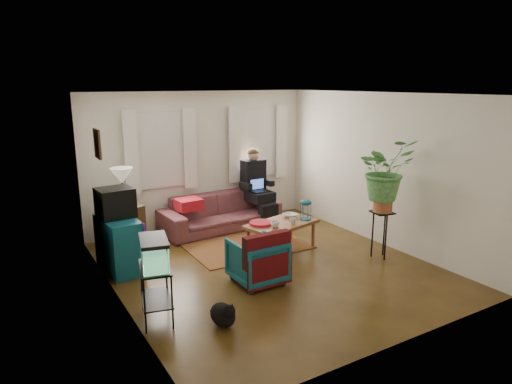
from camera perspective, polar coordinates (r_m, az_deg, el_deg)
floor at (r=7.09m, az=1.67°, el=-9.33°), size 4.50×5.00×0.01m
ceiling at (r=6.53m, az=1.83°, el=12.17°), size 4.50×5.00×0.01m
wall_back at (r=8.87m, az=-6.95°, el=4.01°), size 4.50×0.01×2.60m
wall_front at (r=4.85m, az=17.82°, el=-4.66°), size 4.50×0.01×2.60m
wall_left at (r=5.84m, az=-17.26°, el=-1.54°), size 0.01×5.00×2.60m
wall_right at (r=8.10m, az=15.33°, el=2.71°), size 0.01×5.00×2.60m
window_left at (r=8.52m, az=-11.89°, el=5.13°), size 1.08×0.04×1.38m
window_right at (r=9.38m, az=0.09°, el=6.18°), size 1.08×0.04×1.38m
curtains_left at (r=8.45m, az=-11.71°, el=5.07°), size 1.36×0.06×1.50m
curtains_right at (r=9.31m, az=0.35°, el=6.12°), size 1.36×0.06×1.50m
picture_frame at (r=6.54m, az=-19.15°, el=5.71°), size 0.04×0.32×0.40m
area_rug at (r=8.04m, az=-1.57°, el=-6.44°), size 2.03×1.63×0.01m
sofa at (r=8.73m, az=-4.48°, el=-1.82°), size 2.33×1.02×0.89m
seated_person at (r=9.08m, az=0.03°, el=0.36°), size 0.61×0.73×1.36m
side_table at (r=8.08m, az=-16.03°, el=-4.20°), size 0.63×0.63×0.73m
table_lamp at (r=7.91m, az=-16.34°, el=0.47°), size 0.48×0.48×0.67m
dresser at (r=7.13m, az=-16.74°, el=-6.29°), size 0.53×0.94×0.81m
crt_tv at (r=7.04m, az=-17.19°, el=-1.26°), size 0.54×0.50×0.43m
aquarium_stand at (r=5.62m, az=-12.34°, el=-12.31°), size 0.47×0.67×0.68m
aquarium at (r=5.41m, az=-12.62°, el=-7.37°), size 0.42×0.61×0.36m
black_cat at (r=5.46m, az=-4.18°, el=-14.79°), size 0.27×0.41×0.34m
armchair at (r=6.47m, az=0.15°, el=-8.29°), size 0.69×0.65×0.70m
serape_throw at (r=6.20m, az=1.47°, el=-7.83°), size 0.71×0.17×0.58m
coffee_table at (r=7.65m, az=3.20°, el=-5.59°), size 1.33×0.92×0.50m
cup_a at (r=7.30m, az=2.41°, el=-4.05°), size 0.16×0.16×0.11m
cup_b at (r=7.48m, az=4.63°, el=-3.67°), size 0.13×0.13×0.10m
bowl at (r=7.87m, az=4.25°, el=-2.93°), size 0.29×0.29×0.06m
snack_tray at (r=7.45m, az=0.58°, el=-3.92°), size 0.45×0.45×0.04m
birdcage at (r=7.73m, az=6.22°, el=-2.17°), size 0.24×0.24×0.35m
plant_stand at (r=7.60m, az=15.33°, el=-5.16°), size 0.37×0.37×0.76m
potted_plant at (r=7.36m, az=15.77°, el=1.57°), size 0.99×0.89×0.97m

